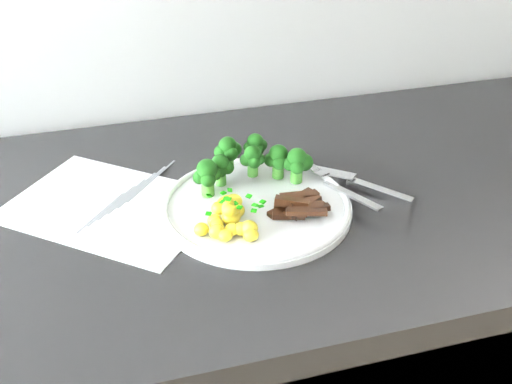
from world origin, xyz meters
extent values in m
cube|color=white|center=(-0.10, 1.72, 0.88)|extent=(0.33, 0.32, 0.00)
cube|color=slate|center=(-0.03, 1.77, 0.88)|extent=(0.08, 0.10, 0.00)
cube|color=slate|center=(-0.05, 1.76, 0.88)|extent=(0.08, 0.10, 0.00)
cube|color=slate|center=(-0.06, 1.75, 0.88)|extent=(0.08, 0.09, 0.00)
cube|color=slate|center=(-0.08, 1.73, 0.88)|extent=(0.08, 0.09, 0.00)
cube|color=slate|center=(-0.10, 1.72, 0.88)|extent=(0.07, 0.09, 0.00)
cube|color=slate|center=(-0.11, 1.71, 0.88)|extent=(0.07, 0.08, 0.00)
cylinder|color=white|center=(0.09, 1.66, 0.88)|extent=(0.26, 0.26, 0.01)
torus|color=white|center=(0.09, 1.66, 0.89)|extent=(0.25, 0.25, 0.01)
cylinder|color=#316C1F|center=(0.10, 1.72, 0.91)|extent=(0.02, 0.02, 0.02)
sphere|color=black|center=(0.11, 1.71, 0.92)|extent=(0.02, 0.02, 0.02)
sphere|color=black|center=(0.10, 1.73, 0.92)|extent=(0.02, 0.02, 0.02)
sphere|color=black|center=(0.09, 1.72, 0.92)|extent=(0.02, 0.02, 0.02)
sphere|color=black|center=(0.10, 1.71, 0.92)|extent=(0.02, 0.02, 0.02)
sphere|color=black|center=(0.10, 1.72, 0.93)|extent=(0.02, 0.02, 0.02)
cylinder|color=#316C1F|center=(0.14, 1.72, 0.90)|extent=(0.02, 0.02, 0.02)
sphere|color=black|center=(0.15, 1.71, 0.92)|extent=(0.02, 0.02, 0.02)
sphere|color=black|center=(0.14, 1.73, 0.92)|extent=(0.02, 0.02, 0.02)
sphere|color=black|center=(0.13, 1.72, 0.92)|extent=(0.02, 0.02, 0.02)
sphere|color=black|center=(0.14, 1.71, 0.92)|extent=(0.02, 0.02, 0.02)
sphere|color=black|center=(0.14, 1.72, 0.92)|extent=(0.03, 0.03, 0.03)
cylinder|color=#316C1F|center=(0.06, 1.72, 0.90)|extent=(0.02, 0.02, 0.02)
sphere|color=black|center=(0.07, 1.72, 0.91)|extent=(0.02, 0.02, 0.02)
sphere|color=black|center=(0.06, 1.73, 0.91)|extent=(0.02, 0.02, 0.02)
sphere|color=black|center=(0.05, 1.72, 0.91)|extent=(0.02, 0.02, 0.02)
sphere|color=black|center=(0.06, 1.71, 0.91)|extent=(0.02, 0.02, 0.02)
sphere|color=black|center=(0.06, 1.72, 0.92)|extent=(0.02, 0.02, 0.02)
cylinder|color=#316C1F|center=(0.12, 1.75, 0.91)|extent=(0.02, 0.02, 0.02)
sphere|color=black|center=(0.13, 1.75, 0.92)|extent=(0.02, 0.02, 0.02)
sphere|color=black|center=(0.12, 1.76, 0.92)|extent=(0.02, 0.02, 0.02)
sphere|color=black|center=(0.11, 1.75, 0.92)|extent=(0.02, 0.02, 0.02)
sphere|color=black|center=(0.12, 1.74, 0.92)|extent=(0.02, 0.02, 0.02)
sphere|color=black|center=(0.12, 1.75, 0.93)|extent=(0.02, 0.02, 0.02)
cylinder|color=#316C1F|center=(0.07, 1.75, 0.91)|extent=(0.02, 0.02, 0.02)
sphere|color=black|center=(0.08, 1.75, 0.93)|extent=(0.02, 0.02, 0.02)
sphere|color=black|center=(0.07, 1.76, 0.93)|extent=(0.02, 0.02, 0.02)
sphere|color=black|center=(0.06, 1.74, 0.93)|extent=(0.02, 0.02, 0.02)
sphere|color=black|center=(0.08, 1.74, 0.93)|extent=(0.02, 0.02, 0.02)
sphere|color=black|center=(0.07, 1.75, 0.93)|extent=(0.03, 0.03, 0.03)
cylinder|color=#316C1F|center=(0.16, 1.70, 0.90)|extent=(0.02, 0.02, 0.02)
sphere|color=black|center=(0.17, 1.70, 0.92)|extent=(0.02, 0.02, 0.02)
sphere|color=black|center=(0.16, 1.71, 0.92)|extent=(0.02, 0.02, 0.02)
sphere|color=black|center=(0.15, 1.70, 0.92)|extent=(0.02, 0.02, 0.02)
sphere|color=black|center=(0.16, 1.69, 0.92)|extent=(0.02, 0.02, 0.02)
sphere|color=black|center=(0.16, 1.70, 0.93)|extent=(0.03, 0.03, 0.03)
cylinder|color=#316C1F|center=(0.03, 1.70, 0.90)|extent=(0.02, 0.02, 0.02)
sphere|color=black|center=(0.05, 1.70, 0.92)|extent=(0.02, 0.02, 0.02)
sphere|color=black|center=(0.04, 1.71, 0.92)|extent=(0.02, 0.02, 0.02)
sphere|color=black|center=(0.02, 1.70, 0.92)|extent=(0.02, 0.02, 0.02)
sphere|color=black|center=(0.03, 1.69, 0.92)|extent=(0.02, 0.02, 0.02)
sphere|color=black|center=(0.03, 1.70, 0.93)|extent=(0.03, 0.03, 0.03)
ellipsoid|color=yellow|center=(0.01, 1.61, 0.89)|extent=(0.02, 0.02, 0.02)
ellipsoid|color=yellow|center=(0.02, 1.60, 0.89)|extent=(0.02, 0.02, 0.02)
ellipsoid|color=yellow|center=(0.05, 1.62, 0.90)|extent=(0.02, 0.02, 0.02)
ellipsoid|color=yellow|center=(0.06, 1.58, 0.89)|extent=(0.02, 0.02, 0.02)
ellipsoid|color=yellow|center=(0.03, 1.62, 0.89)|extent=(0.02, 0.02, 0.02)
ellipsoid|color=yellow|center=(0.05, 1.62, 0.90)|extent=(0.02, 0.02, 0.02)
ellipsoid|color=yellow|center=(0.06, 1.64, 0.89)|extent=(0.02, 0.02, 0.02)
ellipsoid|color=yellow|center=(0.05, 1.60, 0.89)|extent=(0.02, 0.02, 0.02)
ellipsoid|color=yellow|center=(0.06, 1.59, 0.90)|extent=(0.02, 0.02, 0.02)
ellipsoid|color=yellow|center=(0.04, 1.60, 0.89)|extent=(0.02, 0.02, 0.02)
ellipsoid|color=yellow|center=(0.03, 1.59, 0.89)|extent=(0.02, 0.02, 0.02)
ellipsoid|color=yellow|center=(0.05, 1.64, 0.91)|extent=(0.02, 0.02, 0.02)
ellipsoid|color=yellow|center=(0.05, 1.62, 0.91)|extent=(0.02, 0.02, 0.02)
ellipsoid|color=yellow|center=(0.05, 1.62, 0.91)|extent=(0.02, 0.02, 0.02)
ellipsoid|color=yellow|center=(0.03, 1.63, 0.89)|extent=(0.02, 0.02, 0.02)
ellipsoid|color=yellow|center=(0.04, 1.65, 0.89)|extent=(0.02, 0.02, 0.02)
ellipsoid|color=yellow|center=(0.04, 1.62, 0.91)|extent=(0.02, 0.02, 0.02)
ellipsoid|color=yellow|center=(0.05, 1.66, 0.89)|extent=(0.02, 0.02, 0.02)
ellipsoid|color=yellow|center=(0.05, 1.66, 0.89)|extent=(0.02, 0.02, 0.02)
cube|color=#0A5D03|center=(0.07, 1.59, 0.92)|extent=(0.01, 0.01, 0.00)
cube|color=#0A5D03|center=(0.06, 1.62, 0.91)|extent=(0.01, 0.01, 0.00)
cube|color=#0A5D03|center=(0.08, 1.60, 0.92)|extent=(0.01, 0.01, 0.00)
cube|color=#0A5D03|center=(0.09, 1.61, 0.92)|extent=(0.01, 0.01, 0.00)
cube|color=#0A5D03|center=(0.04, 1.64, 0.91)|extent=(0.01, 0.01, 0.00)
cube|color=#0A5D03|center=(0.02, 1.61, 0.91)|extent=(0.01, 0.01, 0.00)
cube|color=#0A5D03|center=(0.05, 1.64, 0.92)|extent=(0.01, 0.01, 0.00)
cube|color=#0A5D03|center=(0.04, 1.63, 0.92)|extent=(0.01, 0.01, 0.00)
cube|color=#0A5D03|center=(0.05, 1.65, 0.92)|extent=(0.01, 0.01, 0.00)
cube|color=#0A5D03|center=(0.05, 1.62, 0.92)|extent=(0.01, 0.01, 0.00)
cube|color=#0A5D03|center=(0.03, 1.65, 0.91)|extent=(0.01, 0.01, 0.00)
cube|color=#0A5D03|center=(0.07, 1.62, 0.92)|extent=(0.01, 0.01, 0.00)
cube|color=#0A5D03|center=(0.05, 1.62, 0.92)|extent=(0.01, 0.01, 0.00)
cube|color=#0A5D03|center=(0.08, 1.61, 0.92)|extent=(0.01, 0.01, 0.00)
cube|color=black|center=(0.15, 1.62, 0.89)|extent=(0.05, 0.03, 0.01)
cube|color=black|center=(0.16, 1.65, 0.89)|extent=(0.05, 0.03, 0.01)
cube|color=black|center=(0.15, 1.62, 0.89)|extent=(0.05, 0.02, 0.01)
cube|color=black|center=(0.15, 1.63, 0.89)|extent=(0.04, 0.06, 0.01)
cube|color=black|center=(0.13, 1.63, 0.89)|extent=(0.06, 0.03, 0.01)
cube|color=black|center=(0.13, 1.63, 0.89)|extent=(0.05, 0.03, 0.01)
cube|color=black|center=(0.12, 1.61, 0.89)|extent=(0.04, 0.02, 0.01)
cube|color=black|center=(0.14, 1.60, 0.90)|extent=(0.05, 0.03, 0.01)
cube|color=black|center=(0.14, 1.64, 0.90)|extent=(0.05, 0.02, 0.01)
cube|color=black|center=(0.13, 1.62, 0.90)|extent=(0.05, 0.03, 0.01)
cube|color=black|center=(0.15, 1.62, 0.90)|extent=(0.05, 0.03, 0.01)
cube|color=black|center=(0.15, 1.64, 0.90)|extent=(0.05, 0.04, 0.01)
cube|color=black|center=(0.14, 1.62, 0.90)|extent=(0.06, 0.04, 0.01)
cube|color=silver|center=(0.22, 1.63, 0.89)|extent=(0.05, 0.10, 0.01)
cube|color=silver|center=(0.20, 1.70, 0.90)|extent=(0.02, 0.03, 0.01)
cylinder|color=silver|center=(0.20, 1.72, 0.90)|extent=(0.01, 0.03, 0.00)
cylinder|color=silver|center=(0.19, 1.72, 0.90)|extent=(0.01, 0.03, 0.00)
cylinder|color=silver|center=(0.19, 1.72, 0.90)|extent=(0.01, 0.03, 0.00)
cylinder|color=silver|center=(0.18, 1.72, 0.90)|extent=(0.01, 0.03, 0.00)
cube|color=silver|center=(0.20, 1.72, 0.89)|extent=(0.09, 0.09, 0.01)
cube|color=silver|center=(0.27, 1.65, 0.88)|extent=(0.08, 0.08, 0.02)
camera|label=1|loc=(-0.11, 0.96, 1.36)|focal=44.90mm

